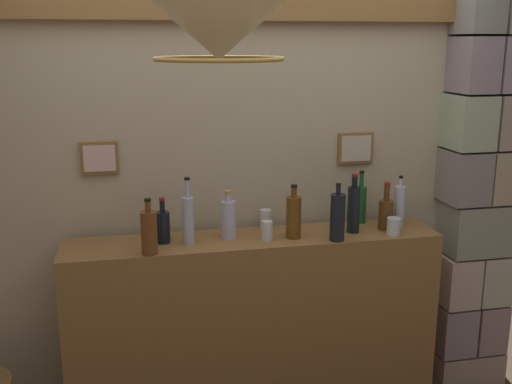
# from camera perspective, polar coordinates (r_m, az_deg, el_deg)

# --- Properties ---
(panelled_rear_partition) EXTENTS (3.39, 0.15, 2.47)m
(panelled_rear_partition) POSITION_cam_1_polar(r_m,az_deg,el_deg) (3.27, -1.13, 0.12)
(panelled_rear_partition) COLOR #BCAD8E
(panelled_rear_partition) RESTS_ON ground
(stone_pillar) EXTENTS (0.42, 0.32, 2.41)m
(stone_pillar) POSITION_cam_1_polar(r_m,az_deg,el_deg) (3.65, 19.99, -0.88)
(stone_pillar) COLOR #AA948F
(stone_pillar) RESTS_ON ground
(bar_shelf_unit) EXTENTS (1.92, 0.36, 1.12)m
(bar_shelf_unit) POSITION_cam_1_polar(r_m,az_deg,el_deg) (3.30, -0.19, -13.59)
(bar_shelf_unit) COLOR olive
(bar_shelf_unit) RESTS_ON ground
(liquor_bottle_bourbon) EXTENTS (0.07, 0.07, 0.31)m
(liquor_bottle_bourbon) POSITION_cam_1_polar(r_m,az_deg,el_deg) (3.16, 9.20, -1.52)
(liquor_bottle_bourbon) COLOR black
(liquor_bottle_bourbon) RESTS_ON bar_shelf_unit
(liquor_bottle_whiskey) EXTENTS (0.06, 0.06, 0.29)m
(liquor_bottle_whiskey) POSITION_cam_1_polar(r_m,az_deg,el_deg) (3.34, 9.84, -1.06)
(liquor_bottle_whiskey) COLOR #1A5624
(liquor_bottle_whiskey) RESTS_ON bar_shelf_unit
(liquor_bottle_port) EXTENTS (0.08, 0.08, 0.25)m
(liquor_bottle_port) POSITION_cam_1_polar(r_m,az_deg,el_deg) (3.04, -2.62, -2.52)
(liquor_bottle_port) COLOR #B6B7D9
(liquor_bottle_port) RESTS_ON bar_shelf_unit
(liquor_bottle_vermouth) EXTENTS (0.08, 0.08, 0.27)m
(liquor_bottle_vermouth) POSITION_cam_1_polar(r_m,az_deg,el_deg) (2.85, -10.07, -3.73)
(liquor_bottle_vermouth) COLOR brown
(liquor_bottle_vermouth) RESTS_ON bar_shelf_unit
(liquor_bottle_sherry) EXTENTS (0.07, 0.07, 0.23)m
(liquor_bottle_sherry) POSITION_cam_1_polar(r_m,az_deg,el_deg) (3.01, -8.78, -3.19)
(liquor_bottle_sherry) COLOR black
(liquor_bottle_sherry) RESTS_ON bar_shelf_unit
(liquor_bottle_rye) EXTENTS (0.06, 0.06, 0.34)m
(liquor_bottle_rye) POSITION_cam_1_polar(r_m,az_deg,el_deg) (2.96, -6.43, -2.49)
(liquor_bottle_rye) COLOR #B1B5CD
(liquor_bottle_rye) RESTS_ON bar_shelf_unit
(liquor_bottle_mezcal) EXTENTS (0.07, 0.07, 0.29)m
(liquor_bottle_mezcal) POSITION_cam_1_polar(r_m,az_deg,el_deg) (3.02, 7.70, -2.34)
(liquor_bottle_mezcal) COLOR black
(liquor_bottle_mezcal) RESTS_ON bar_shelf_unit
(liquor_bottle_vodka) EXTENTS (0.08, 0.08, 0.28)m
(liquor_bottle_vodka) POSITION_cam_1_polar(r_m,az_deg,el_deg) (3.05, 3.57, -2.31)
(liquor_bottle_vodka) COLOR brown
(liquor_bottle_vodka) RESTS_ON bar_shelf_unit
(liquor_bottle_gin) EXTENTS (0.06, 0.06, 0.28)m
(liquor_bottle_gin) POSITION_cam_1_polar(r_m,az_deg,el_deg) (3.31, 13.38, -1.28)
(liquor_bottle_gin) COLOR silver
(liquor_bottle_gin) RESTS_ON bar_shelf_unit
(liquor_bottle_rum) EXTENTS (0.08, 0.08, 0.26)m
(liquor_bottle_rum) POSITION_cam_1_polar(r_m,az_deg,el_deg) (3.26, 12.15, -1.93)
(liquor_bottle_rum) COLOR #583314
(liquor_bottle_rum) RESTS_ON bar_shelf_unit
(glass_tumbler_rocks) EXTENTS (0.06, 0.06, 0.10)m
(glass_tumbler_rocks) POSITION_cam_1_polar(r_m,az_deg,el_deg) (3.03, 1.06, -3.65)
(glass_tumbler_rocks) COLOR silver
(glass_tumbler_rocks) RESTS_ON bar_shelf_unit
(glass_tumbler_highball) EXTENTS (0.07, 0.07, 0.09)m
(glass_tumbler_highball) POSITION_cam_1_polar(r_m,az_deg,el_deg) (3.18, 12.87, -3.18)
(glass_tumbler_highball) COLOR silver
(glass_tumbler_highball) RESTS_ON bar_shelf_unit
(glass_tumbler_shot) EXTENTS (0.06, 0.06, 0.10)m
(glass_tumbler_shot) POSITION_cam_1_polar(r_m,az_deg,el_deg) (3.20, 0.92, -2.59)
(glass_tumbler_shot) COLOR silver
(glass_tumbler_shot) RESTS_ON bar_shelf_unit
(pendant_lamp) EXTENTS (0.48, 0.48, 0.58)m
(pendant_lamp) POSITION_cam_1_polar(r_m,az_deg,el_deg) (2.25, -3.54, 14.71)
(pendant_lamp) COLOR beige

